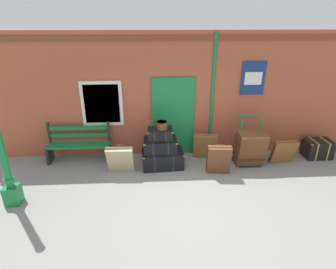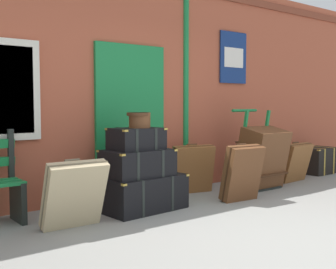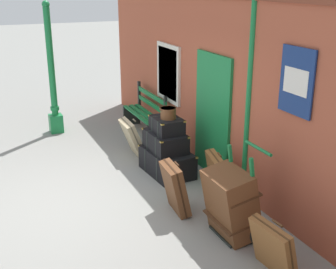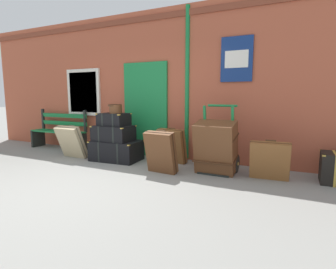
# 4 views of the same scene
# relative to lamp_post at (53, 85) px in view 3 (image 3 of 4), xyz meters

# --- Properties ---
(ground_plane) EXTENTS (60.00, 60.00, 0.00)m
(ground_plane) POSITION_rel_lamp_post_xyz_m (3.53, -0.37, -1.07)
(ground_plane) COLOR gray
(brick_facade) EXTENTS (10.40, 0.35, 3.20)m
(brick_facade) POSITION_rel_lamp_post_xyz_m (3.51, 2.22, 0.53)
(brick_facade) COLOR #AD5138
(brick_facade) RESTS_ON ground
(lamp_post) EXTENTS (0.28, 0.28, 2.83)m
(lamp_post) POSITION_rel_lamp_post_xyz_m (0.00, 0.00, 0.00)
(lamp_post) COLOR #197A3D
(lamp_post) RESTS_ON ground
(platform_bench) EXTENTS (1.60, 0.43, 1.01)m
(platform_bench) POSITION_rel_lamp_post_xyz_m (0.91, 1.79, -0.62)
(platform_bench) COLOR #197A3D
(platform_bench) RESTS_ON ground
(steamer_trunk_base) EXTENTS (1.05, 0.72, 0.43)m
(steamer_trunk_base) POSITION_rel_lamp_post_xyz_m (3.05, 1.35, -0.86)
(steamer_trunk_base) COLOR black
(steamer_trunk_base) RESTS_ON ground
(steamer_trunk_middle) EXTENTS (0.83, 0.57, 0.33)m
(steamer_trunk_middle) POSITION_rel_lamp_post_xyz_m (2.99, 1.35, -0.49)
(steamer_trunk_middle) COLOR black
(steamer_trunk_middle) RESTS_ON steamer_trunk_base
(steamer_trunk_top) EXTENTS (0.61, 0.45, 0.27)m
(steamer_trunk_top) POSITION_rel_lamp_post_xyz_m (2.99, 1.37, -0.20)
(steamer_trunk_top) COLOR black
(steamer_trunk_top) RESTS_ON steamer_trunk_middle
(round_hatbox) EXTENTS (0.29, 0.28, 0.19)m
(round_hatbox) POSITION_rel_lamp_post_xyz_m (3.04, 1.38, 0.04)
(round_hatbox) COLOR brown
(round_hatbox) RESTS_ON steamer_trunk_top
(porters_trolley) EXTENTS (0.71, 0.56, 1.21)m
(porters_trolley) POSITION_rel_lamp_post_xyz_m (5.23, 1.47, -0.79)
(porters_trolley) COLOR black
(porters_trolley) RESTS_ON ground
(large_brown_trunk) EXTENTS (0.70, 0.60, 0.95)m
(large_brown_trunk) POSITION_rel_lamp_post_xyz_m (5.23, 1.30, -0.59)
(large_brown_trunk) COLOR brown
(large_brown_trunk) RESTS_ON ground
(suitcase_brown) EXTENTS (0.63, 0.34, 0.66)m
(suitcase_brown) POSITION_rel_lamp_post_xyz_m (6.12, 1.32, -0.74)
(suitcase_brown) COLOR brown
(suitcase_brown) RESTS_ON ground
(suitcase_umber) EXTENTS (0.65, 0.42, 0.73)m
(suitcase_umber) POSITION_rel_lamp_post_xyz_m (2.03, 1.09, -0.71)
(suitcase_umber) COLOR tan
(suitcase_umber) RESTS_ON ground
(suitcase_olive) EXTENTS (0.57, 0.37, 0.77)m
(suitcase_olive) POSITION_rel_lamp_post_xyz_m (4.35, 0.90, -0.69)
(suitcase_olive) COLOR brown
(suitcase_olive) RESTS_ON ground
(suitcase_charcoal) EXTENTS (0.67, 0.41, 0.72)m
(suitcase_charcoal) POSITION_rel_lamp_post_xyz_m (4.18, 1.71, -0.72)
(suitcase_charcoal) COLOR brown
(suitcase_charcoal) RESTS_ON ground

